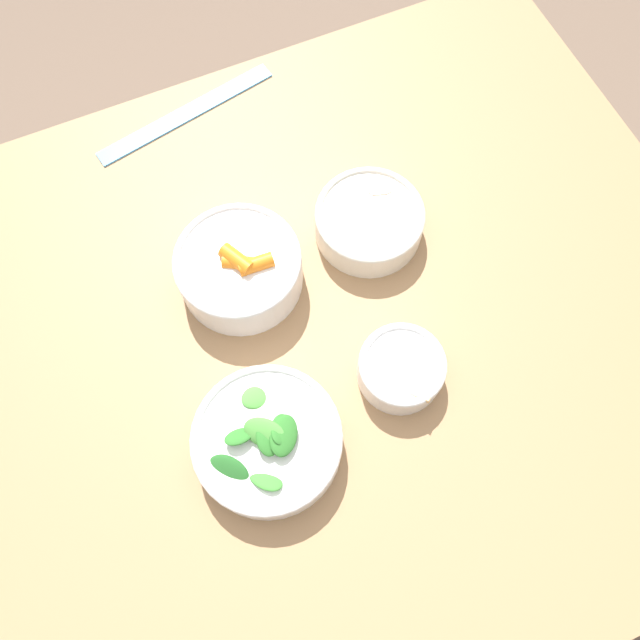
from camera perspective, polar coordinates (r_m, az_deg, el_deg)
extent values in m
plane|color=brown|center=(1.56, -0.25, -10.71)|extent=(10.00, 10.00, 0.00)
cube|color=#99724C|center=(0.86, -0.45, -1.85)|extent=(1.17, 0.97, 0.03)
cube|color=olive|center=(1.51, 12.07, 15.30)|extent=(0.06, 0.06, 0.71)
cylinder|color=white|center=(0.86, -7.34, 4.57)|extent=(0.17, 0.17, 0.06)
torus|color=white|center=(0.83, -7.60, 5.51)|extent=(0.17, 0.17, 0.01)
cylinder|color=orange|center=(0.84, -6.96, 4.59)|extent=(0.05, 0.02, 0.02)
cylinder|color=orange|center=(0.84, -7.54, 5.26)|extent=(0.05, 0.06, 0.02)
cylinder|color=orange|center=(0.84, -6.85, 5.34)|extent=(0.05, 0.05, 0.02)
cylinder|color=orange|center=(0.84, -8.29, 4.04)|extent=(0.05, 0.04, 0.02)
cylinder|color=orange|center=(0.85, -5.49, 6.95)|extent=(0.05, 0.05, 0.02)
cylinder|color=orange|center=(0.85, -9.72, 5.13)|extent=(0.05, 0.05, 0.02)
cylinder|color=orange|center=(0.82, -7.62, 5.52)|extent=(0.04, 0.05, 0.02)
cylinder|color=orange|center=(0.82, -5.87, 5.10)|extent=(0.05, 0.02, 0.02)
cylinder|color=orange|center=(0.83, -7.12, 5.21)|extent=(0.05, 0.04, 0.02)
cylinder|color=white|center=(0.79, -4.79, -11.00)|extent=(0.19, 0.19, 0.05)
torus|color=white|center=(0.77, -4.92, -10.70)|extent=(0.19, 0.19, 0.01)
ellipsoid|color=#4C933D|center=(0.75, -5.06, -10.25)|extent=(0.06, 0.06, 0.03)
ellipsoid|color=#2D7028|center=(0.76, -7.44, -10.53)|extent=(0.04, 0.03, 0.02)
ellipsoid|color=#2D7028|center=(0.76, -3.48, -9.96)|extent=(0.05, 0.06, 0.05)
ellipsoid|color=#2D7028|center=(0.75, -3.35, -10.50)|extent=(0.06, 0.06, 0.02)
ellipsoid|color=#4C933D|center=(0.78, -5.45, -6.88)|extent=(0.05, 0.04, 0.02)
ellipsoid|color=#3D8433|center=(0.76, -5.03, -14.23)|extent=(0.05, 0.05, 0.04)
ellipsoid|color=#235B23|center=(0.77, -8.34, -13.47)|extent=(0.06, 0.06, 0.03)
ellipsoid|color=#2D7028|center=(0.75, -4.82, -10.72)|extent=(0.04, 0.05, 0.02)
cylinder|color=silver|center=(0.90, 4.49, 8.88)|extent=(0.15, 0.15, 0.05)
torus|color=silver|center=(0.88, 4.60, 9.63)|extent=(0.15, 0.15, 0.01)
cylinder|color=brown|center=(0.90, 4.46, 8.66)|extent=(0.14, 0.14, 0.02)
ellipsoid|color=#A36B4C|center=(0.88, 0.93, 8.75)|extent=(0.01, 0.01, 0.01)
ellipsoid|color=#AD7551|center=(0.92, 4.45, 12.61)|extent=(0.01, 0.01, 0.01)
ellipsoid|color=#8E5B3D|center=(0.87, 2.18, 6.82)|extent=(0.01, 0.01, 0.01)
ellipsoid|color=#AD7551|center=(0.88, 2.93, 9.10)|extent=(0.01, 0.01, 0.01)
ellipsoid|color=#8E5B3D|center=(0.87, 5.03, 6.72)|extent=(0.01, 0.01, 0.01)
ellipsoid|color=#8E5B3D|center=(0.88, 0.61, 9.33)|extent=(0.01, 0.01, 0.01)
ellipsoid|color=#8E5B3D|center=(0.88, 6.36, 8.77)|extent=(0.01, 0.01, 0.01)
ellipsoid|color=#AD7551|center=(0.86, 3.77, 5.94)|extent=(0.01, 0.01, 0.01)
ellipsoid|color=#A36B4C|center=(0.92, 4.60, 12.65)|extent=(0.01, 0.01, 0.01)
ellipsoid|color=#AD7551|center=(0.89, 0.32, 9.34)|extent=(0.01, 0.01, 0.01)
cylinder|color=tan|center=(0.87, 6.18, 7.15)|extent=(0.02, 0.02, 0.01)
cylinder|color=beige|center=(0.90, 5.12, 11.91)|extent=(0.03, 0.03, 0.01)
cylinder|color=tan|center=(0.90, 5.83, 11.82)|extent=(0.02, 0.02, 0.01)
cylinder|color=beige|center=(0.90, 6.78, 10.23)|extent=(0.03, 0.03, 0.01)
cylinder|color=beige|center=(0.87, 2.38, 8.14)|extent=(0.02, 0.02, 0.01)
cylinder|color=white|center=(0.82, 7.39, -4.48)|extent=(0.11, 0.11, 0.04)
torus|color=white|center=(0.79, 7.58, -4.03)|extent=(0.11, 0.11, 0.01)
cube|color=tan|center=(0.81, 6.03, -4.31)|extent=(0.05, 0.06, 0.02)
cube|color=tan|center=(0.81, 8.59, -3.77)|extent=(0.05, 0.06, 0.02)
cube|color=tan|center=(0.80, 8.90, -5.05)|extent=(0.08, 0.08, 0.03)
cube|color=#4C99E0|center=(1.05, -12.12, 17.96)|extent=(0.30, 0.09, 0.00)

